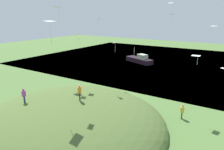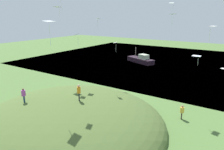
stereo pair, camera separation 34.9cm
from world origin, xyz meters
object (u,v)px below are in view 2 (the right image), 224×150
Objects in this scene: kite_1 at (212,28)px; kite_10 at (115,43)px; kite_6 at (49,23)px; kite_2 at (224,70)px; kite_4 at (60,0)px; person_near_shore at (23,94)px; boat_on_lake at (141,60)px; kite_3 at (98,20)px; kite_14 at (173,15)px; kite_8 at (76,35)px; person_with_child at (79,91)px; person_on_hilltop at (182,111)px; kite_11 at (57,7)px; kite_0 at (172,3)px; kite_5 at (197,56)px.

kite_1 is 22.79m from kite_10.
kite_6 reaches higher than kite_10.
kite_2 is 19.36m from kite_4.
kite_1 is 14.81m from kite_4.
kite_6 reaches higher than person_near_shore.
kite_1 is at bearing 119.38° from kite_6.
kite_4 is at bearing -54.75° from boat_on_lake.
kite_6 reaches higher than kite_1.
boat_on_lake is 33.68m from kite_2.
kite_14 reaches higher than kite_3.
kite_6 is 1.17× the size of kite_10.
kite_3 is at bearing -52.40° from boat_on_lake.
person_near_shore is at bearing -10.88° from kite_8.
kite_1 is 14.15m from kite_3.
person_with_child is 1.55× the size of kite_4.
kite_2 reaches higher than person_on_hilltop.
kite_3 is at bearing -27.12° from person_with_child.
kite_3 is 7.01m from kite_4.
kite_6 reaches higher than kite_8.
kite_2 is at bearing 101.74° from person_on_hilltop.
kite_3 reaches higher than kite_2.
kite_14 is at bearing -93.44° from kite_2.
kite_6 is at bearing 41.99° from kite_11.
kite_8 is (4.15, -12.91, 8.69)m from person_on_hilltop.
kite_6 is at bearing -152.07° from person_near_shore.
boat_on_lake is 5.66× the size of kite_3.
person_on_hilltop is 20.49m from kite_11.
person_near_shore is (3.17, -5.30, -0.48)m from person_with_child.
person_with_child is at bearing -60.94° from person_on_hilltop.
kite_4 reaches higher than kite_11.
kite_0 reaches higher than kite_2.
kite_6 is at bearing -10.79° from kite_0.
kite_5 is 8.11m from kite_14.
kite_3 is at bearing 145.91° from kite_8.
kite_8 is 13.93m from kite_10.
person_near_shore reaches higher than person_on_hilltop.
person_near_shore is 25.92m from kite_0.
kite_5 is 0.96× the size of kite_14.
boat_on_lake is 38.29m from kite_1.
kite_1 is 14.68m from kite_6.
kite_1 is 0.98× the size of kite_14.
kite_2 is 21.72m from kite_11.
kite_11 reaches higher than kite_5.
kite_6 is at bearing -54.04° from boat_on_lake.
kite_10 is at bearing -164.46° from kite_6.
person_near_shore is at bearing -46.93° from kite_4.
kite_5 is (-7.45, -0.53, 5.47)m from person_on_hilltop.
kite_2 is at bearing 86.56° from kite_14.
person_near_shore is 0.90× the size of person_on_hilltop.
kite_8 is (2.48, -1.68, -1.90)m from kite_3.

